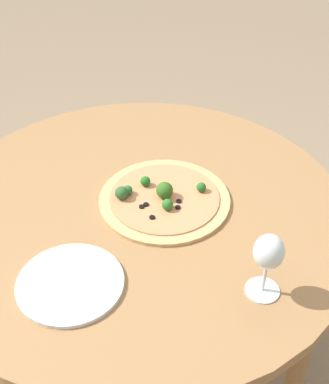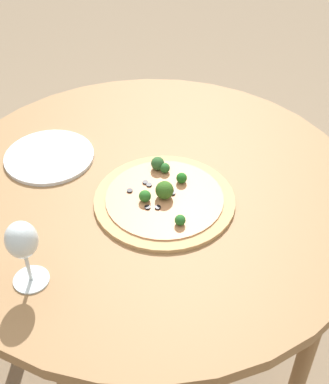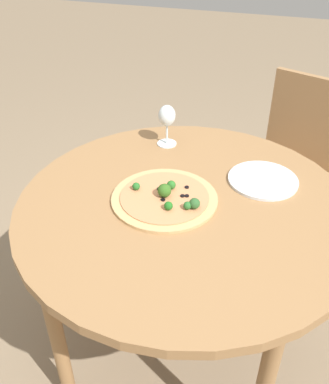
% 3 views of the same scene
% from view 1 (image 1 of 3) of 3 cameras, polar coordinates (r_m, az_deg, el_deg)
% --- Properties ---
extents(ground_plane, '(12.00, 12.00, 0.00)m').
position_cam_1_polar(ground_plane, '(1.94, -1.92, -18.76)').
color(ground_plane, '#847056').
extents(dining_table, '(1.07, 1.07, 0.75)m').
position_cam_1_polar(dining_table, '(1.41, -2.51, -4.08)').
color(dining_table, olive).
rests_on(dining_table, ground_plane).
extents(pizza, '(0.34, 0.34, 0.06)m').
position_cam_1_polar(pizza, '(1.38, -0.13, -0.64)').
color(pizza, tan).
rests_on(pizza, dining_table).
extents(wine_glass, '(0.08, 0.08, 0.16)m').
position_cam_1_polar(wine_glass, '(1.11, 11.03, -6.57)').
color(wine_glass, silver).
rests_on(wine_glass, dining_table).
extents(plate_near, '(0.24, 0.24, 0.01)m').
position_cam_1_polar(plate_near, '(1.20, -10.03, -9.57)').
color(plate_near, silver).
rests_on(plate_near, dining_table).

